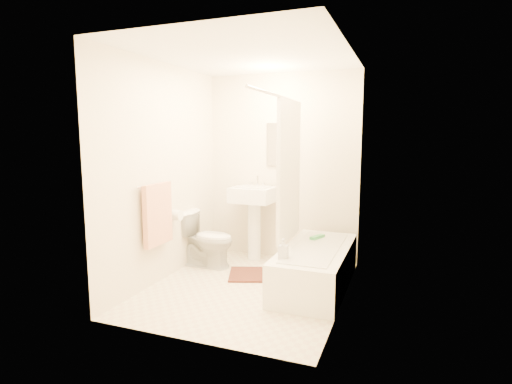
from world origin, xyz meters
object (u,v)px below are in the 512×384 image
at_px(soap_bottle, 283,249).
at_px(bathtub, 316,267).
at_px(sink, 254,220).
at_px(toilet, 207,239).
at_px(bath_mat, 258,274).

bearing_deg(soap_bottle, bathtub, 66.22).
distance_m(sink, bathtub, 1.21).
relative_size(sink, bathtub, 0.68).
bearing_deg(soap_bottle, sink, 123.28).
relative_size(toilet, bathtub, 0.45).
relative_size(bath_mat, soap_bottle, 3.37).
relative_size(bathtub, soap_bottle, 7.75).
bearing_deg(sink, bath_mat, -60.74).
xyz_separation_m(bathtub, soap_bottle, (-0.22, -0.49, 0.31)).
bearing_deg(toilet, soap_bottle, -119.10).
height_order(bathtub, bath_mat, bathtub).
distance_m(bathtub, soap_bottle, 0.62).
bearing_deg(toilet, sink, -44.18).
xyz_separation_m(toilet, bathtub, (1.42, -0.20, -0.13)).
relative_size(sink, bath_mat, 1.57).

